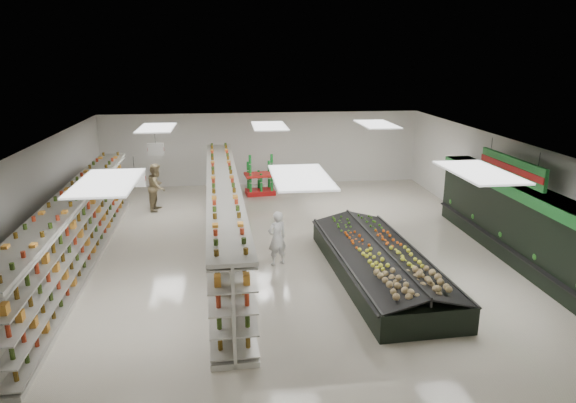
{
  "coord_description": "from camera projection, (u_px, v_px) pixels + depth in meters",
  "views": [
    {
      "loc": [
        -1.53,
        -14.52,
        5.7
      ],
      "look_at": [
        0.31,
        0.85,
        1.21
      ],
      "focal_mm": 32.0,
      "sensor_mm": 36.0,
      "label": 1
    }
  ],
  "objects": [
    {
      "name": "aisle_sign_far",
      "position": [
        156.0,
        149.0,
        16.32
      ],
      "size": [
        0.52,
        0.06,
        0.75
      ],
      "color": "white",
      "rests_on": "ceiling"
    },
    {
      "name": "aisle_sign_near",
      "position": [
        135.0,
        179.0,
        12.5
      ],
      "size": [
        0.52,
        0.06,
        0.75
      ],
      "color": "white",
      "rests_on": "ceiling"
    },
    {
      "name": "hortifruti_banner",
      "position": [
        511.0,
        168.0,
        14.15
      ],
      "size": [
        0.12,
        3.2,
        0.95
      ],
      "color": "#1F752D",
      "rests_on": "ceiling"
    },
    {
      "name": "produce_wall_case",
      "position": [
        515.0,
        216.0,
        14.58
      ],
      "size": [
        0.93,
        8.0,
        2.2
      ],
      "color": "black",
      "rests_on": "floor"
    },
    {
      "name": "wall_back",
      "position": [
        262.0,
        149.0,
        22.79
      ],
      "size": [
        14.0,
        0.02,
        3.2
      ],
      "primitive_type": "cube",
      "color": "silver",
      "rests_on": "floor"
    },
    {
      "name": "gondola_left",
      "position": [
        76.0,
        234.0,
        13.98
      ],
      "size": [
        1.15,
        11.89,
        2.06
      ],
      "rotation": [
        0.0,
        0.0,
        0.02
      ],
      "color": "silver",
      "rests_on": "floor"
    },
    {
      "name": "wall_left",
      "position": [
        33.0,
        205.0,
        14.37
      ],
      "size": [
        0.02,
        16.0,
        3.2
      ],
      "primitive_type": "cube",
      "color": "silver",
      "rests_on": "floor"
    },
    {
      "name": "soda_endcap",
      "position": [
        260.0,
        176.0,
        21.31
      ],
      "size": [
        1.32,
        0.97,
        1.59
      ],
      "rotation": [
        0.0,
        0.0,
        0.11
      ],
      "color": "#A61313",
      "rests_on": "floor"
    },
    {
      "name": "shopper_main",
      "position": [
        277.0,
        238.0,
        14.16
      ],
      "size": [
        0.67,
        0.57,
        1.56
      ],
      "primitive_type": "imported",
      "rotation": [
        0.0,
        0.0,
        3.57
      ],
      "color": "silver",
      "rests_on": "floor"
    },
    {
      "name": "gondola_center",
      "position": [
        224.0,
        219.0,
        15.18
      ],
      "size": [
        1.3,
        12.4,
        2.14
      ],
      "rotation": [
        0.0,
        0.0,
        0.03
      ],
      "color": "silver",
      "rests_on": "floor"
    },
    {
      "name": "wall_right",
      "position": [
        504.0,
        190.0,
        15.96
      ],
      "size": [
        0.02,
        16.0,
        3.2
      ],
      "primitive_type": "cube",
      "color": "silver",
      "rests_on": "floor"
    },
    {
      "name": "shopper_background",
      "position": [
        157.0,
        187.0,
        19.15
      ],
      "size": [
        0.68,
        0.95,
        1.78
      ],
      "primitive_type": "imported",
      "rotation": [
        0.0,
        0.0,
        1.39
      ],
      "color": "tan",
      "rests_on": "floor"
    },
    {
      "name": "produce_island",
      "position": [
        379.0,
        262.0,
        13.44
      ],
      "size": [
        2.58,
        6.38,
        0.94
      ],
      "rotation": [
        0.0,
        0.0,
        0.05
      ],
      "color": "black",
      "rests_on": "floor"
    },
    {
      "name": "floor",
      "position": [
        281.0,
        248.0,
        15.61
      ],
      "size": [
        16.0,
        16.0,
        0.0
      ],
      "primitive_type": "plane",
      "color": "beige",
      "rests_on": "ground"
    },
    {
      "name": "wall_front",
      "position": [
        339.0,
        343.0,
        7.53
      ],
      "size": [
        14.0,
        0.02,
        3.2
      ],
      "primitive_type": "cube",
      "color": "silver",
      "rests_on": "floor"
    },
    {
      "name": "ceiling",
      "position": [
        281.0,
        144.0,
        14.72
      ],
      "size": [
        14.0,
        16.0,
        0.02
      ],
      "primitive_type": "cube",
      "color": "white",
      "rests_on": "wall_back"
    }
  ]
}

